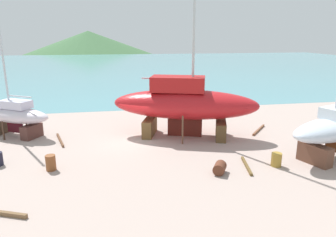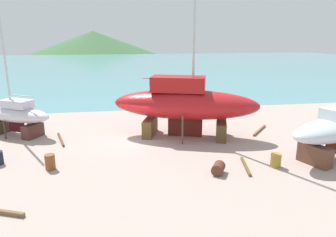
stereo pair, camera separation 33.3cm
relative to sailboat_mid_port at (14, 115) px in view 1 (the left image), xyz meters
The scene contains 12 objects.
ground_plane 10.85m from the sailboat_mid_port, 38.82° to the right, with size 53.49×53.49×0.00m, color #AB978D.
sea_water 54.58m from the sailboat_mid_port, 81.18° to the left, with size 164.01×94.53×0.01m, color #56939D.
headland_hill 128.95m from the sailboat_mid_port, 91.30° to the left, with size 101.64×101.64×18.38m, color #3D663D.
sailboat_mid_port is the anchor object (origin of this frame).
sailboat_far_slipway 12.56m from the sailboat_mid_port, 10.76° to the right, with size 10.99×6.22×18.06m.
barrel_rust_far 18.45m from the sailboat_mid_port, 27.86° to the right, with size 0.58×0.58×0.79m, color olive.
barrel_blue_faded 15.65m from the sailboat_mid_port, 35.10° to the right, with size 0.63×0.63×0.84m, color #5B2E1E.
barrel_tar_black 7.91m from the sailboat_mid_port, 61.99° to the right, with size 0.55×0.55×0.87m, color brown.
timber_short_cross 16.90m from the sailboat_mid_port, 30.05° to the right, with size 2.44×0.14×0.15m, color brown.
timber_plank_near 18.57m from the sailboat_mid_port, ahead, with size 3.04×0.12×0.15m, color brown.
timber_plank_far 4.18m from the sailboat_mid_port, 29.14° to the right, with size 2.96×0.14×0.16m, color brown.
timber_long_fore 23.37m from the sailboat_mid_port, ahead, with size 2.09×0.22×0.14m, color #8D5E43.
Camera 1 is at (-1.10, -20.95, 7.28)m, focal length 33.29 mm.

